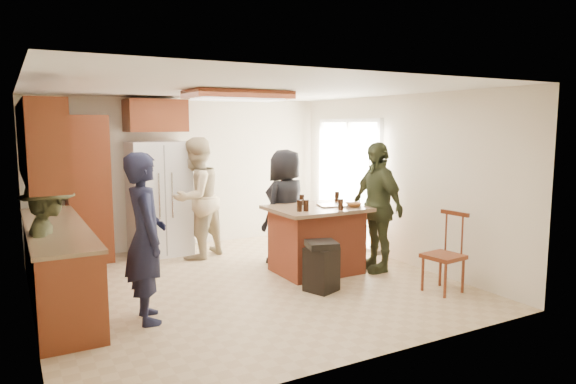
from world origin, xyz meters
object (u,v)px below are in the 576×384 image
person_behind_right (286,207)px  spindle_chair (444,256)px  person_side_right (377,207)px  refrigerator (159,198)px  person_behind_left (196,198)px  person_counter (50,248)px  person_front_left (146,238)px  trash_bin (321,266)px  kitchen_island (316,239)px

person_behind_right → spindle_chair: person_behind_right is taller
person_side_right → spindle_chair: 1.27m
refrigerator → spindle_chair: refrigerator is taller
spindle_chair → person_behind_left: bearing=124.8°
spindle_chair → person_counter: bearing=161.3°
person_behind_right → person_counter: person_behind_right is taller
person_counter → person_side_right: bearing=-87.7°
person_front_left → trash_bin: bearing=-88.3°
person_behind_right → trash_bin: bearing=55.9°
refrigerator → person_behind_right: bearing=-43.8°
refrigerator → spindle_chair: bearing=-54.3°
person_behind_right → person_counter: bearing=-12.1°
person_counter → kitchen_island: 3.40m
person_behind_left → person_front_left: bearing=29.0°
person_behind_left → kitchen_island: size_ratio=1.46×
refrigerator → kitchen_island: (1.64, -2.08, -0.43)m
person_behind_right → refrigerator: 2.08m
person_behind_left → person_behind_right: size_ratio=1.10×
person_behind_right → person_front_left: bearing=4.8°
person_side_right → trash_bin: (-1.19, -0.42, -0.59)m
kitchen_island → trash_bin: (-0.39, -0.74, -0.16)m
person_behind_right → person_side_right: (0.94, -0.96, 0.06)m
person_behind_right → trash_bin: 1.50m
person_counter → spindle_chair: 4.57m
refrigerator → person_counter: bearing=-129.6°
person_counter → spindle_chair: size_ratio=1.52×
person_side_right → spindle_chair: person_side_right is taller
person_front_left → person_side_right: 3.34m
spindle_chair → kitchen_island: bearing=121.8°
person_side_right → person_counter: bearing=-90.5°
person_front_left → trash_bin: person_front_left is taller
person_front_left → person_behind_right: size_ratio=1.05×
person_front_left → refrigerator: 2.88m
person_counter → trash_bin: size_ratio=2.40×
person_side_right → trash_bin: bearing=-67.1°
person_behind_right → kitchen_island: bearing=78.4°
trash_bin → spindle_chair: (1.32, -0.75, 0.13)m
person_side_right → spindle_chair: (0.13, -1.18, -0.46)m
person_behind_left → person_behind_right: person_behind_left is taller
person_behind_left → person_counter: size_ratio=1.24×
person_side_right → person_counter: person_side_right is taller
person_behind_left → person_counter: 2.72m
person_counter → kitchen_island: size_ratio=1.18×
kitchen_island → person_side_right: bearing=-21.9°
person_front_left → person_behind_left: (1.32, 2.24, 0.04)m
person_behind_right → spindle_chair: 2.42m
person_behind_left → trash_bin: person_behind_left is taller
person_behind_right → spindle_chair: size_ratio=1.71×
person_behind_left → spindle_chair: size_ratio=1.88×
person_behind_left → person_side_right: (2.00, -1.89, -0.02)m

